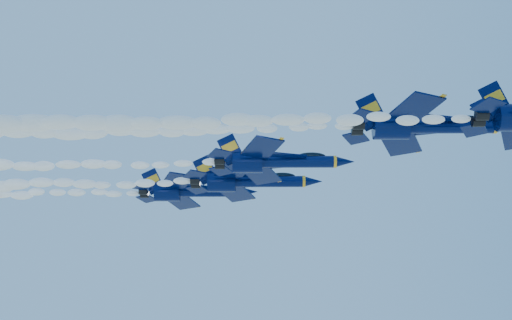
{
  "coord_description": "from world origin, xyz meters",
  "views": [
    {
      "loc": [
        -6.96,
        -73.4,
        116.99
      ],
      "look_at": [
        -7.3,
        3.83,
        153.43
      ],
      "focal_mm": 50.0,
      "sensor_mm": 36.0,
      "label": 1
    }
  ],
  "objects_px": {
    "jet_third": "(275,161)",
    "jet_fourth": "(248,181)",
    "jet_fifth": "(191,191)",
    "jet_second": "(424,126)"
  },
  "relations": [
    {
      "from": "jet_second",
      "to": "jet_fourth",
      "type": "xyz_separation_m",
      "value": [
        -19.55,
        18.48,
        1.51
      ]
    },
    {
      "from": "jet_fifth",
      "to": "jet_third",
      "type": "bearing_deg",
      "value": -56.22
    },
    {
      "from": "jet_second",
      "to": "jet_fourth",
      "type": "distance_m",
      "value": 26.94
    },
    {
      "from": "jet_fourth",
      "to": "jet_fifth",
      "type": "xyz_separation_m",
      "value": [
        -8.26,
        6.65,
        1.3
      ]
    },
    {
      "from": "jet_third",
      "to": "jet_fifth",
      "type": "bearing_deg",
      "value": 123.78
    },
    {
      "from": "jet_third",
      "to": "jet_fifth",
      "type": "height_order",
      "value": "jet_fifth"
    },
    {
      "from": "jet_fourth",
      "to": "jet_fifth",
      "type": "height_order",
      "value": "jet_fifth"
    },
    {
      "from": "jet_third",
      "to": "jet_fifth",
      "type": "xyz_separation_m",
      "value": [
        -11.71,
        17.5,
        3.48
      ]
    },
    {
      "from": "jet_second",
      "to": "jet_third",
      "type": "relative_size",
      "value": 1.09
    },
    {
      "from": "jet_third",
      "to": "jet_fourth",
      "type": "xyz_separation_m",
      "value": [
        -3.45,
        10.85,
        2.18
      ]
    }
  ]
}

